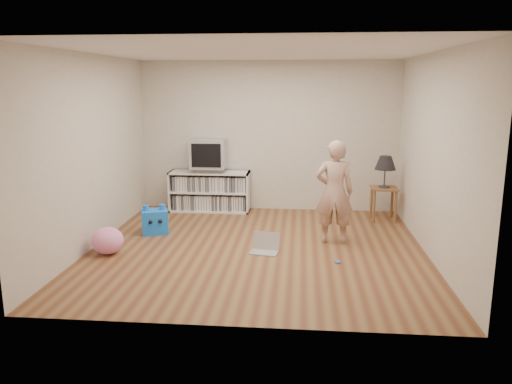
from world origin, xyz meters
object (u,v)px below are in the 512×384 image
object	(u,v)px
dvd_deck	(209,170)
table_lamp	(385,164)
crt_tv	(209,153)
person	(334,192)
laptop	(265,247)
media_unit	(210,191)
side_table	(384,195)
plush_blue	(155,221)
plush_pink	(107,241)

from	to	relation	value
dvd_deck	table_lamp	xyz separation A→B (m)	(2.95, -0.37, 0.21)
crt_tv	person	bearing A→B (deg)	-38.36
dvd_deck	crt_tv	xyz separation A→B (m)	(0.00, -0.00, 0.29)
laptop	media_unit	bearing A→B (deg)	128.21
crt_tv	side_table	world-z (taller)	crt_tv
dvd_deck	laptop	size ratio (longest dim) A/B	1.09
media_unit	dvd_deck	distance (m)	0.39
media_unit	person	size ratio (longest dim) A/B	0.96
crt_tv	person	size ratio (longest dim) A/B	0.41
dvd_deck	person	xyz separation A→B (m)	(2.07, -1.64, -0.01)
media_unit	plush_blue	size ratio (longest dim) A/B	3.07
table_lamp	person	world-z (taller)	person
dvd_deck	plush_blue	size ratio (longest dim) A/B	0.99
dvd_deck	side_table	xyz separation A→B (m)	(2.95, -0.37, -0.32)
table_lamp	person	size ratio (longest dim) A/B	0.35
side_table	person	size ratio (longest dim) A/B	0.38
person	plush_pink	distance (m)	3.14
person	plush_pink	size ratio (longest dim) A/B	3.47
side_table	plush_blue	size ratio (longest dim) A/B	1.21
crt_tv	side_table	distance (m)	3.03
crt_tv	person	distance (m)	2.65
table_lamp	plush_pink	xyz separation A→B (m)	(-3.88, -2.03, -0.76)
side_table	person	bearing A→B (deg)	-124.95
dvd_deck	plush_pink	world-z (taller)	dvd_deck
media_unit	person	xyz separation A→B (m)	(2.07, -1.65, 0.38)
dvd_deck	side_table	world-z (taller)	dvd_deck
plush_blue	plush_pink	xyz separation A→B (m)	(-0.36, -0.96, -0.01)
crt_tv	plush_pink	size ratio (longest dim) A/B	1.43
laptop	side_table	bearing A→B (deg)	54.42
crt_tv	laptop	distance (m)	2.59
media_unit	crt_tv	size ratio (longest dim) A/B	2.33
crt_tv	table_lamp	world-z (taller)	crt_tv
table_lamp	plush_pink	world-z (taller)	table_lamp
crt_tv	plush_pink	distance (m)	2.71
dvd_deck	side_table	size ratio (longest dim) A/B	0.82
table_lamp	crt_tv	bearing A→B (deg)	172.92
side_table	table_lamp	world-z (taller)	table_lamp
plush_blue	plush_pink	size ratio (longest dim) A/B	1.09
media_unit	laptop	size ratio (longest dim) A/B	3.41
person	plush_blue	bearing A→B (deg)	-3.57
person	dvd_deck	bearing A→B (deg)	-37.67
media_unit	side_table	distance (m)	2.98
table_lamp	dvd_deck	bearing A→B (deg)	172.85
media_unit	laptop	xyz separation A→B (m)	(1.14, -2.15, -0.28)
plush_pink	crt_tv	bearing A→B (deg)	68.85
table_lamp	laptop	distance (m)	2.67
table_lamp	person	bearing A→B (deg)	-124.95
laptop	plush_pink	world-z (taller)	plush_pink
plush_blue	crt_tv	bearing A→B (deg)	48.50
table_lamp	laptop	xyz separation A→B (m)	(-1.81, -1.76, -0.87)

